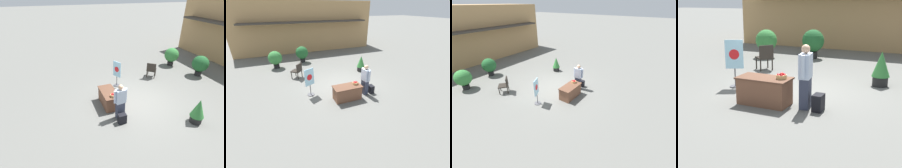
{
  "view_description": "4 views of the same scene",
  "coord_description": "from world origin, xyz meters",
  "views": [
    {
      "loc": [
        6.26,
        -3.63,
        4.91
      ],
      "look_at": [
        -0.48,
        -1.19,
        0.99
      ],
      "focal_mm": 28.0,
      "sensor_mm": 36.0,
      "label": 1
    },
    {
      "loc": [
        -3.08,
        -7.15,
        4.14
      ],
      "look_at": [
        -0.61,
        -0.91,
        0.64
      ],
      "focal_mm": 24.0,
      "sensor_mm": 36.0,
      "label": 2
    },
    {
      "loc": [
        -6.43,
        -5.43,
        4.84
      ],
      "look_at": [
        -0.77,
        -1.29,
        0.99
      ],
      "focal_mm": 24.0,
      "sensor_mm": 36.0,
      "label": 3
    },
    {
      "loc": [
        3.48,
        -8.1,
        2.67
      ],
      "look_at": [
        0.15,
        -0.86,
        0.45
      ],
      "focal_mm": 50.0,
      "sensor_mm": 36.0,
      "label": 4
    }
  ],
  "objects": [
    {
      "name": "patio_chair",
      "position": [
        -2.21,
        2.03,
        0.54
      ],
      "size": [
        0.77,
        0.77,
        0.97
      ],
      "rotation": [
        0.0,
        0.0,
        2.45
      ],
      "color": "#28231E",
      "rests_on": "ground_plane"
    },
    {
      "name": "storefront_building",
      "position": [
        -0.25,
        10.21,
        2.33
      ],
      "size": [
        13.42,
        5.55,
        4.65
      ],
      "color": "tan",
      "rests_on": "ground_plane"
    },
    {
      "name": "poster_board",
      "position": [
        -1.92,
        -0.38,
        0.78
      ],
      "size": [
        0.5,
        0.36,
        1.45
      ],
      "rotation": [
        0.0,
        0.0,
        -1.12
      ],
      "color": "#4C4C51",
      "rests_on": "ground_plane"
    },
    {
      "name": "potted_plant_near_left",
      "position": [
        -3.46,
        4.39,
        0.75
      ],
      "size": [
        0.98,
        0.98,
        1.27
      ],
      "color": "black",
      "rests_on": "ground_plane"
    },
    {
      "name": "potted_plant_far_right",
      "position": [
        -1.41,
        5.01,
        0.77
      ],
      "size": [
        0.99,
        0.99,
        1.3
      ],
      "color": "black",
      "rests_on": "ground_plane"
    },
    {
      "name": "ground_plane",
      "position": [
        0.0,
        0.0,
        0.0
      ],
      "size": [
        120.0,
        120.0,
        0.0
      ],
      "primitive_type": "plane",
      "color": "slate"
    },
    {
      "name": "potted_plant_near_right",
      "position": [
        2.12,
        1.57,
        0.58
      ],
      "size": [
        0.56,
        0.56,
        1.09
      ],
      "color": "black",
      "rests_on": "ground_plane"
    },
    {
      "name": "backpack",
      "position": [
        1.12,
        -1.32,
        0.21
      ],
      "size": [
        0.24,
        0.34,
        0.42
      ],
      "color": "black",
      "rests_on": "ground_plane"
    },
    {
      "name": "apple_basket",
      "position": [
        0.14,
        -1.35,
        0.78
      ],
      "size": [
        0.27,
        0.27,
        0.16
      ],
      "color": "tan",
      "rests_on": "display_table"
    },
    {
      "name": "person_visitor",
      "position": [
        0.75,
        -1.27,
        0.81
      ],
      "size": [
        0.31,
        0.61,
        1.59
      ],
      "rotation": [
        0.0,
        0.0,
        -3.01
      ],
      "color": "#33384C",
      "rests_on": "ground_plane"
    },
    {
      "name": "display_table",
      "position": [
        -0.32,
        -1.41,
        0.36
      ],
      "size": [
        1.39,
        0.69,
        0.71
      ],
      "color": "brown",
      "rests_on": "ground_plane"
    }
  ]
}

